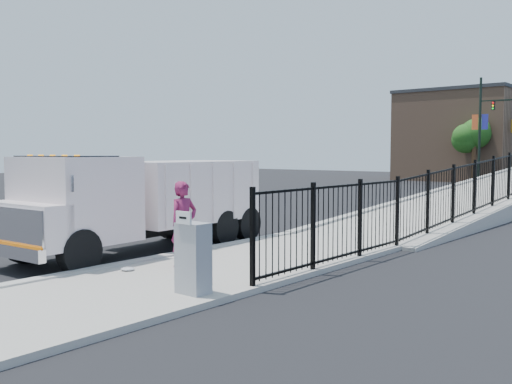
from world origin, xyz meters
The scene contains 13 objects.
ground centered at (0.00, 0.00, 0.00)m, with size 120.00×120.00×0.00m, color black.
sidewalk centered at (1.93, -2.00, 0.06)m, with size 3.55×12.00×0.12m, color #9E998E.
curb centered at (0.00, -2.00, 0.08)m, with size 0.30×12.00×0.16m, color #ADAAA3.
ramp centered at (2.12, 16.00, 0.00)m, with size 3.95×24.00×1.70m, color #9E998E.
iron_fence centered at (3.55, 12.00, 0.90)m, with size 0.10×28.00×1.80m, color black.
truck centered at (-1.46, -0.65, 1.43)m, with size 2.81×7.56×2.55m.
worker centered at (1.20, -1.53, 1.05)m, with size 0.68×0.44×1.86m, color maroon.
utility_cabinet centered at (3.10, -3.09, 0.75)m, with size 0.55×0.40×1.25m, color gray.
arrow_sign centered at (3.10, -3.31, 1.48)m, with size 0.35×0.04×0.22m, color white.
debris centered at (0.64, -2.61, 0.16)m, with size 0.29×0.29×0.07m, color silver.
light_pole_0 centered at (-3.43, 32.47, 4.36)m, with size 3.77×0.22×8.00m.
tree_0 centered at (-5.88, 37.75, 3.94)m, with size 2.55×2.55×5.28m.
building centered at (-9.00, 44.00, 4.00)m, with size 10.00×10.00×8.00m, color #8C664C.
Camera 1 is at (10.26, -10.01, 2.60)m, focal length 40.00 mm.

